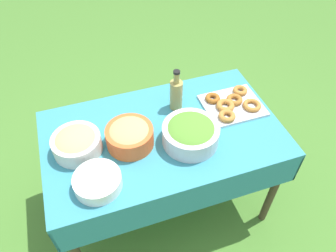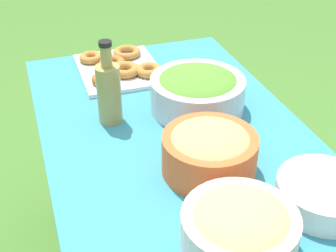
% 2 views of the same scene
% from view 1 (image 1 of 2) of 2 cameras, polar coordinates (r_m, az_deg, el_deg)
% --- Properties ---
extents(ground_plane, '(14.00, 14.00, 0.00)m').
position_cam_1_polar(ground_plane, '(2.54, -0.70, -13.01)').
color(ground_plane, '#477A2D').
extents(picnic_table, '(1.39, 0.83, 0.78)m').
position_cam_1_polar(picnic_table, '(1.99, -0.87, -3.13)').
color(picnic_table, teal).
rests_on(picnic_table, ground_plane).
extents(salad_bowl, '(0.32, 0.32, 0.13)m').
position_cam_1_polar(salad_bowl, '(1.82, 3.97, -1.21)').
color(salad_bowl, silver).
rests_on(salad_bowl, picnic_table).
extents(pasta_bowl, '(0.27, 0.27, 0.12)m').
position_cam_1_polar(pasta_bowl, '(1.84, -15.64, -2.81)').
color(pasta_bowl, silver).
rests_on(pasta_bowl, picnic_table).
extents(donut_platter, '(0.36, 0.32, 0.05)m').
position_cam_1_polar(donut_platter, '(2.09, 11.13, 3.75)').
color(donut_platter, silver).
rests_on(donut_platter, picnic_table).
extents(plate_stack, '(0.24, 0.24, 0.07)m').
position_cam_1_polar(plate_stack, '(1.69, -12.15, -9.47)').
color(plate_stack, white).
rests_on(plate_stack, picnic_table).
extents(olive_oil_bottle, '(0.08, 0.08, 0.28)m').
position_cam_1_polar(olive_oil_bottle, '(1.99, 1.44, 5.65)').
color(olive_oil_bottle, '#998E4C').
rests_on(olive_oil_bottle, picnic_table).
extents(bread_bowl, '(0.26, 0.26, 0.13)m').
position_cam_1_polar(bread_bowl, '(1.81, -6.70, -1.60)').
color(bread_bowl, '#E05B28').
rests_on(bread_bowl, picnic_table).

